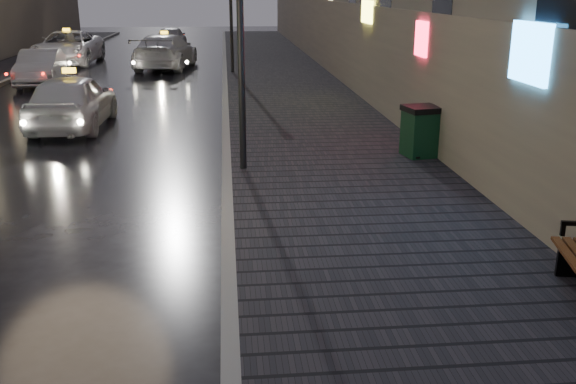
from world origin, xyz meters
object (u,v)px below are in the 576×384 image
Objects in this scene: trash_bin at (421,131)px; car_far at (171,38)px; taxi_mid at (165,51)px; car_left_mid at (40,67)px; taxi_far at (68,48)px; lamp_near at (240,1)px; taxi_near at (72,101)px.

car_far reaches higher than trash_bin.
taxi_mid is at bearing 100.60° from trash_bin.
taxi_far is (-0.57, 7.44, 0.13)m from car_left_mid.
lamp_near is 0.94× the size of taxi_mid.
taxi_near is at bearing -75.59° from car_left_mid.
taxi_far is (-12.21, 20.68, 0.11)m from trash_bin.
taxi_mid is at bearing 94.63° from car_far.
car_left_mid is at bearing 55.04° from taxi_mid.
car_left_mid is 7.47m from taxi_far.
trash_bin is at bearing 119.20° from taxi_mid.
trash_bin is at bearing -54.06° from car_left_mid.
taxi_mid is (-3.15, 18.79, -2.67)m from lamp_near.
taxi_mid reaches higher than trash_bin.
lamp_near is at bearing 133.03° from taxi_near.
taxi_far is (-3.72, 16.20, 0.06)m from taxi_near.
lamp_near is at bearing -67.78° from taxi_far.
car_left_mid is at bearing 77.23° from car_far.
taxi_mid is at bearing 41.83° from car_left_mid.
taxi_far reaches higher than taxi_mid.
car_far is (-3.67, 29.33, -2.77)m from lamp_near.
car_far is at bearing 94.09° from trash_bin.
trash_bin is at bearing 106.72° from car_far.
taxi_far is (-5.11, 2.54, 0.00)m from taxi_mid.
taxi_near is 13.73m from taxi_mid.
taxi_mid is at bearing -25.39° from taxi_far.
car_left_mid reaches higher than trash_bin.
taxi_mid is 10.55m from car_far.
car_left_mid is (-11.64, 13.24, -0.03)m from trash_bin.
taxi_near is 16.63m from taxi_far.
taxi_near is 0.76× the size of taxi_far.
trash_bin is 0.27× the size of car_left_mid.
lamp_near is 1.26× the size of car_far.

